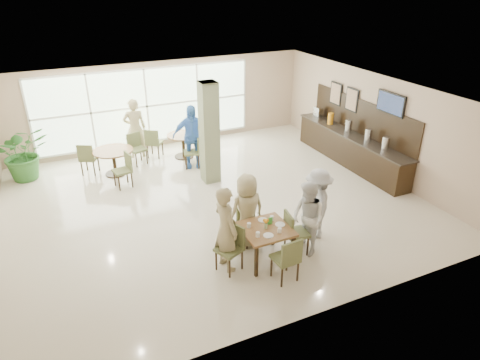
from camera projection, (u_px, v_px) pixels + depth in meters
name	position (u px, v px, depth m)	size (l,w,h in m)	color
ground	(213.00, 201.00, 11.01)	(10.00, 10.00, 0.00)	beige
room_shell	(211.00, 139.00, 10.26)	(10.00, 10.00, 10.00)	white
window_bank	(147.00, 106.00, 13.84)	(7.00, 0.04, 7.00)	silver
column	(209.00, 133.00, 11.52)	(0.45, 0.45, 2.80)	#727954
main_table	(266.00, 232.00, 8.50)	(0.97, 0.97, 0.75)	brown
round_table_left	(113.00, 155.00, 12.25)	(1.14, 1.14, 0.75)	brown
round_table_right	(183.00, 140.00, 13.43)	(1.01, 1.01, 0.75)	brown
chairs_main_table	(265.00, 240.00, 8.57)	(2.06, 1.85, 0.95)	#586135
chairs_table_left	(117.00, 159.00, 12.29)	(2.02, 1.92, 0.95)	#586135
chairs_table_right	(181.00, 143.00, 13.45)	(2.05, 1.89, 0.95)	#586135
tabletop_clutter	(267.00, 225.00, 8.44)	(0.75, 0.75, 0.21)	white
buffet_counter	(351.00, 147.00, 12.95)	(0.64, 4.70, 1.95)	black
wall_tv	(391.00, 103.00, 11.44)	(0.06, 1.00, 0.58)	black
framed_art_a	(352.00, 100.00, 12.88)	(0.05, 0.55, 0.70)	black
framed_art_b	(336.00, 94.00, 13.54)	(0.05, 0.55, 0.70)	black
potted_plant	(23.00, 153.00, 11.91)	(1.39, 1.39, 1.55)	#32702D
teen_left	(226.00, 229.00, 8.18)	(0.65, 0.42, 1.77)	tan
teen_far	(247.00, 211.00, 8.95)	(0.80, 0.44, 1.64)	tan
teen_right	(307.00, 219.00, 8.69)	(0.78, 0.61, 1.60)	white
teen_standing	(317.00, 204.00, 9.24)	(1.04, 0.60, 1.61)	#ADADAF
adult_a	(192.00, 137.00, 12.58)	(1.12, 0.64, 1.91)	#4681D3
adult_b	(211.00, 132.00, 13.61)	(1.38, 0.59, 1.49)	white
adult_standing	(135.00, 128.00, 13.27)	(0.69, 0.45, 1.89)	tan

